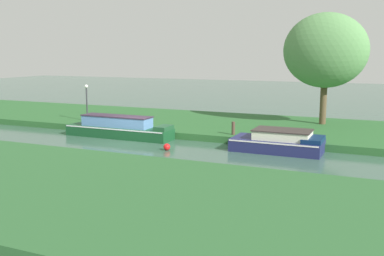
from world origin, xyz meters
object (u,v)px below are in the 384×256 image
(forest_barge, at_px, (119,128))
(willow_tree_left, at_px, (325,51))
(mooring_post_near, at_px, (233,128))
(channel_buoy, at_px, (167,147))
(lamp_post, at_px, (87,98))
(navy_narrowboat, at_px, (280,142))

(forest_barge, height_order, willow_tree_left, willow_tree_left)
(mooring_post_near, bearing_deg, channel_buoy, -122.98)
(lamp_post, bearing_deg, navy_narrowboat, -10.32)
(mooring_post_near, bearing_deg, navy_narrowboat, -27.25)
(forest_barge, relative_size, channel_buoy, 19.03)
(willow_tree_left, relative_size, channel_buoy, 20.14)
(forest_barge, relative_size, lamp_post, 2.71)
(lamp_post, xyz_separation_m, mooring_post_near, (11.04, -0.98, -1.25))
(forest_barge, bearing_deg, lamp_post, 148.98)
(forest_barge, xyz_separation_m, willow_tree_left, (10.95, 7.56, 4.67))
(channel_buoy, bearing_deg, navy_narrowboat, 21.29)
(forest_barge, distance_m, lamp_post, 5.20)
(lamp_post, relative_size, channel_buoy, 7.01)
(forest_barge, relative_size, navy_narrowboat, 1.47)
(forest_barge, relative_size, mooring_post_near, 9.13)
(forest_barge, bearing_deg, navy_narrowboat, -0.00)
(willow_tree_left, xyz_separation_m, channel_buoy, (-6.61, -9.71, -5.05))
(channel_buoy, bearing_deg, lamp_post, 151.28)
(lamp_post, distance_m, mooring_post_near, 11.16)
(forest_barge, xyz_separation_m, navy_narrowboat, (9.85, -0.00, -0.06))
(navy_narrowboat, bearing_deg, mooring_post_near, 152.75)
(channel_buoy, bearing_deg, forest_barge, 153.65)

